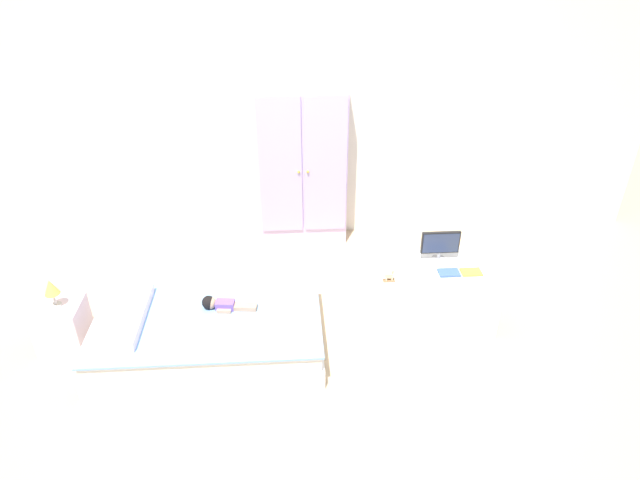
# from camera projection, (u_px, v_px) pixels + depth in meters

# --- Properties ---
(ground_plane) EXTENTS (10.00, 10.00, 0.02)m
(ground_plane) POSITION_uv_depth(u_px,v_px,m) (309.00, 337.00, 4.04)
(ground_plane) COLOR tan
(back_wall) EXTENTS (6.40, 0.05, 2.70)m
(back_wall) POSITION_uv_depth(u_px,v_px,m) (298.00, 94.00, 4.68)
(back_wall) COLOR silver
(back_wall) RESTS_ON ground_plane
(bed) EXTENTS (1.58, 0.94, 0.27)m
(bed) POSITION_uv_depth(u_px,v_px,m) (210.00, 332.00, 3.88)
(bed) COLOR white
(bed) RESTS_ON ground_plane
(pillow) EXTENTS (0.32, 0.67, 0.07)m
(pillow) POSITION_uv_depth(u_px,v_px,m) (121.00, 316.00, 3.75)
(pillow) COLOR silver
(pillow) RESTS_ON bed
(doll) EXTENTS (0.39, 0.14, 0.10)m
(doll) POSITION_uv_depth(u_px,v_px,m) (219.00, 304.00, 3.87)
(doll) COLOR #6B4CB2
(doll) RESTS_ON bed
(nightstand) EXTENTS (0.31, 0.31, 0.35)m
(nightstand) POSITION_uv_depth(u_px,v_px,m) (63.00, 325.00, 3.88)
(nightstand) COLOR silver
(nightstand) RESTS_ON ground_plane
(table_lamp) EXTENTS (0.10, 0.10, 0.21)m
(table_lamp) POSITION_uv_depth(u_px,v_px,m) (51.00, 289.00, 3.71)
(table_lamp) COLOR #B7B2AD
(table_lamp) RESTS_ON nightstand
(wardrobe) EXTENTS (0.78, 0.28, 1.52)m
(wardrobe) POSITION_uv_depth(u_px,v_px,m) (303.00, 165.00, 4.84)
(wardrobe) COLOR silver
(wardrobe) RESTS_ON ground_plane
(tv_stand) EXTENTS (0.88, 0.47, 0.51)m
(tv_stand) POSITION_uv_depth(u_px,v_px,m) (432.00, 294.00, 4.06)
(tv_stand) COLOR white
(tv_stand) RESTS_ON ground_plane
(tv_monitor) EXTENTS (0.28, 0.10, 0.23)m
(tv_monitor) POSITION_uv_depth(u_px,v_px,m) (440.00, 244.00, 3.93)
(tv_monitor) COLOR #99999E
(tv_monitor) RESTS_ON tv_stand
(rocking_horse_toy) EXTENTS (0.08, 0.04, 0.10)m
(rocking_horse_toy) POSITION_uv_depth(u_px,v_px,m) (390.00, 276.00, 3.74)
(rocking_horse_toy) COLOR #8E6642
(rocking_horse_toy) RESTS_ON tv_stand
(book_blue) EXTENTS (0.15, 0.10, 0.02)m
(book_blue) POSITION_uv_depth(u_px,v_px,m) (449.00, 273.00, 3.84)
(book_blue) COLOR blue
(book_blue) RESTS_ON tv_stand
(book_yellow) EXTENTS (0.14, 0.10, 0.01)m
(book_yellow) POSITION_uv_depth(u_px,v_px,m) (471.00, 272.00, 3.85)
(book_yellow) COLOR gold
(book_yellow) RESTS_ON tv_stand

